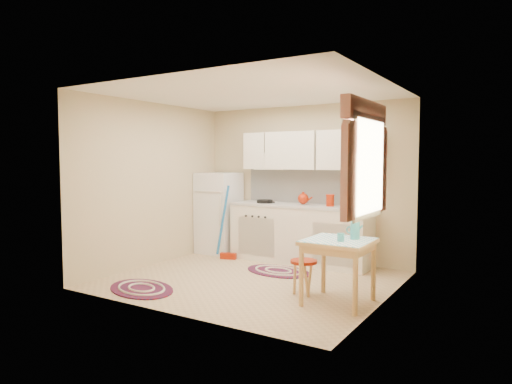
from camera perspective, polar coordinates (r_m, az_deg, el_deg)
room_shell at (r=6.20m, az=1.84°, el=3.80°), size 3.64×3.60×2.52m
fridge at (r=7.98m, az=-4.67°, el=-2.61°), size 0.65×0.60×1.40m
broom at (r=7.46m, az=-3.50°, el=-3.85°), size 0.30×0.20×1.20m
base_cabinets at (r=7.27m, az=5.47°, el=-5.34°), size 2.25×0.60×0.88m
countertop at (r=7.21m, az=5.49°, el=-1.73°), size 2.27×0.62×0.04m
frying_pan at (r=7.45m, az=1.09°, el=-1.18°), size 0.34×0.34×0.05m
red_kettle at (r=7.17m, az=5.92°, el=-0.84°), size 0.21×0.20×0.19m
red_canister at (r=6.99m, az=9.25°, el=-1.12°), size 0.14×0.14×0.16m
table at (r=5.30m, az=10.22°, el=-9.78°), size 0.72×0.72×0.72m
stool at (r=5.60m, az=5.97°, el=-10.56°), size 0.41×0.41×0.42m
coffee_pot at (r=5.27m, az=12.27°, el=-4.45°), size 0.14×0.12×0.26m
mug at (r=5.11m, az=10.55°, el=-5.62°), size 0.10×0.10×0.10m
rug_center at (r=6.72m, az=2.80°, el=-9.85°), size 1.10×0.82×0.02m
rug_left at (r=6.02m, az=-14.13°, el=-11.64°), size 1.20×0.98×0.02m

